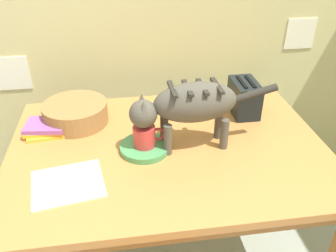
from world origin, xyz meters
name	(u,v)px	position (x,y,z in m)	size (l,w,h in m)	color
dining_table	(168,160)	(0.14, 1.14, 0.68)	(1.40, 0.99, 0.76)	#BD7B3E
cat	(189,105)	(0.22, 1.12, 0.96)	(0.63, 0.17, 0.30)	#4F4B3E
saucer_bowl	(145,148)	(0.03, 1.12, 0.77)	(0.21, 0.21, 0.03)	#449353
coffee_mug	(145,136)	(0.03, 1.12, 0.83)	(0.14, 0.10, 0.09)	#CA3834
magazine	(68,184)	(-0.28, 0.93, 0.76)	(0.27, 0.23, 0.01)	silver
book_stack	(47,128)	(-0.41, 1.32, 0.79)	(0.20, 0.16, 0.05)	yellow
wicker_basket	(76,113)	(-0.28, 1.40, 0.81)	(0.31, 0.31, 0.10)	olive
toaster	(244,98)	(0.56, 1.37, 0.85)	(0.12, 0.20, 0.18)	black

